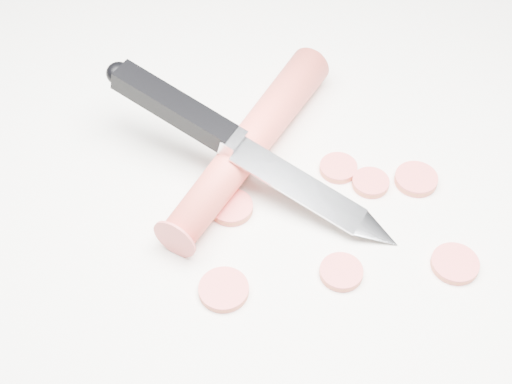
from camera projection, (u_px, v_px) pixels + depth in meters
name	position (u px, v px, depth m)	size (l,w,h in m)	color
ground	(303.00, 190.00, 0.58)	(2.40, 2.40, 0.00)	white
carrot	(250.00, 142.00, 0.59)	(0.03, 0.03, 0.23)	#E9473A
carrot_slice_0	(224.00, 290.00, 0.52)	(0.04, 0.04, 0.01)	#D94D4A
carrot_slice_1	(341.00, 272.00, 0.53)	(0.03, 0.03, 0.01)	#D94D4A
carrot_slice_2	(338.00, 168.00, 0.60)	(0.03, 0.03, 0.01)	#D94D4A
carrot_slice_3	(371.00, 183.00, 0.59)	(0.03, 0.03, 0.01)	#D94D4A
carrot_slice_4	(416.00, 179.00, 0.59)	(0.04, 0.04, 0.01)	#D94D4A
carrot_slice_5	(231.00, 207.00, 0.57)	(0.03, 0.03, 0.01)	#D94D4A
carrot_slice_6	(455.00, 264.00, 0.53)	(0.04, 0.04, 0.01)	#D94D4A
kitchen_knife	(250.00, 149.00, 0.56)	(0.17, 0.24, 0.07)	silver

